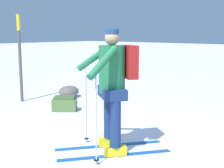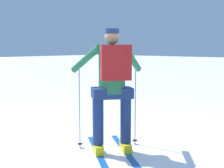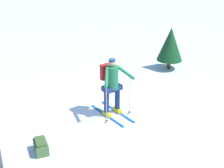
% 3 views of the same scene
% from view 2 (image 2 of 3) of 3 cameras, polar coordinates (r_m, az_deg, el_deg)
% --- Properties ---
extents(ground_plane, '(80.00, 80.00, 0.00)m').
position_cam_2_polar(ground_plane, '(4.78, -2.71, -10.94)').
color(ground_plane, white).
extents(skier, '(1.56, 1.30, 1.70)m').
position_cam_2_polar(skier, '(4.18, 0.05, 0.36)').
color(skier, '#144C9E').
rests_on(skier, ground_plane).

